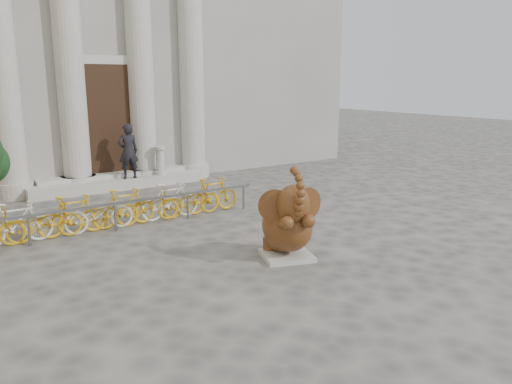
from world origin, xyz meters
TOP-DOWN VIEW (x-y plane):
  - ground at (0.00, 0.00)m, footprint 80.00×80.00m
  - classical_building at (0.00, 14.93)m, footprint 22.00×10.70m
  - entrance_steps at (0.00, 9.40)m, footprint 6.00×1.20m
  - elephant_statue at (0.59, 0.51)m, footprint 1.35×1.61m
  - bike_rack at (-1.76, 4.72)m, footprint 8.00×0.53m
  - pedestrian at (0.33, 9.05)m, footprint 0.71×0.50m
  - balustrade_post at (1.50, 9.10)m, footprint 0.41×0.41m

SIDE VIEW (x-z plane):
  - ground at x=0.00m, z-range 0.00..0.00m
  - entrance_steps at x=0.00m, z-range 0.00..0.36m
  - bike_rack at x=-1.76m, z-range 0.00..1.00m
  - elephant_statue at x=0.59m, z-range -0.28..1.75m
  - balustrade_post at x=1.50m, z-range 0.32..1.34m
  - pedestrian at x=0.33m, z-range 0.36..2.24m
  - classical_building at x=0.00m, z-range -0.02..11.98m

